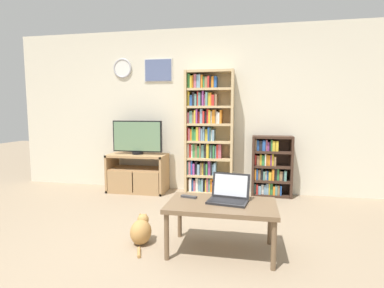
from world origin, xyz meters
name	(u,v)px	position (x,y,z in m)	size (l,w,h in m)	color
ground_plane	(151,260)	(0.00, 0.00, 0.00)	(18.00, 18.00, 0.00)	gray
wall_back	(198,111)	(-0.01, 2.42, 1.31)	(6.27, 0.09, 2.60)	beige
tv_stand	(137,173)	(-0.94, 2.12, 0.31)	(0.93, 0.47, 0.61)	tan
television	(137,137)	(-0.94, 2.14, 0.88)	(0.81, 0.18, 0.54)	black
bookshelf_tall	(206,134)	(0.16, 2.26, 0.95)	(0.75, 0.28, 1.92)	tan
bookshelf_short	(270,167)	(1.14, 2.27, 0.45)	(0.60, 0.25, 0.93)	#3D281E
coffee_table	(221,208)	(0.59, 0.29, 0.41)	(0.99, 0.58, 0.46)	brown
laptop	(229,195)	(0.65, 0.36, 0.52)	(0.40, 0.33, 0.25)	#232326
remote_near_laptop	(189,197)	(0.26, 0.40, 0.47)	(0.17, 0.08, 0.02)	#38383A
cat	(141,231)	(-0.20, 0.30, 0.13)	(0.21, 0.41, 0.29)	#B78447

